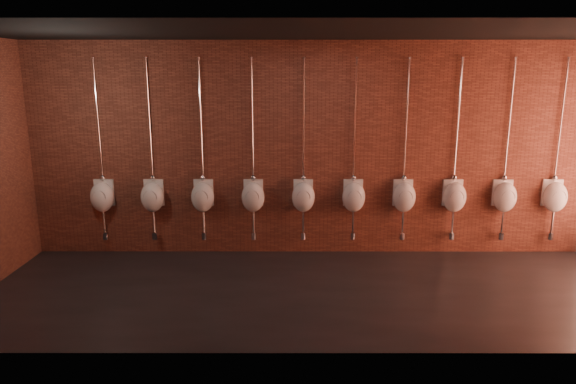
# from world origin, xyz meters

# --- Properties ---
(ground) EXTENTS (8.50, 8.50, 0.00)m
(ground) POSITION_xyz_m (0.00, 0.00, 0.00)
(ground) COLOR black
(ground) RESTS_ON ground
(room_shell) EXTENTS (8.54, 3.04, 3.22)m
(room_shell) POSITION_xyz_m (0.00, 0.00, 2.01)
(room_shell) COLOR black
(room_shell) RESTS_ON ground
(urinal_0) EXTENTS (0.36, 0.31, 2.71)m
(urinal_0) POSITION_xyz_m (-3.18, 1.38, 0.93)
(urinal_0) COLOR white
(urinal_0) RESTS_ON ground
(urinal_1) EXTENTS (0.36, 0.31, 2.71)m
(urinal_1) POSITION_xyz_m (-2.42, 1.38, 0.93)
(urinal_1) COLOR white
(urinal_1) RESTS_ON ground
(urinal_2) EXTENTS (0.36, 0.31, 2.71)m
(urinal_2) POSITION_xyz_m (-1.66, 1.38, 0.93)
(urinal_2) COLOR white
(urinal_2) RESTS_ON ground
(urinal_3) EXTENTS (0.36, 0.31, 2.71)m
(urinal_3) POSITION_xyz_m (-0.90, 1.38, 0.93)
(urinal_3) COLOR white
(urinal_3) RESTS_ON ground
(urinal_4) EXTENTS (0.36, 0.31, 2.71)m
(urinal_4) POSITION_xyz_m (-0.14, 1.38, 0.93)
(urinal_4) COLOR white
(urinal_4) RESTS_ON ground
(urinal_5) EXTENTS (0.36, 0.31, 2.71)m
(urinal_5) POSITION_xyz_m (0.62, 1.38, 0.93)
(urinal_5) COLOR white
(urinal_5) RESTS_ON ground
(urinal_6) EXTENTS (0.36, 0.31, 2.71)m
(urinal_6) POSITION_xyz_m (1.37, 1.38, 0.93)
(urinal_6) COLOR white
(urinal_6) RESTS_ON ground
(urinal_7) EXTENTS (0.36, 0.31, 2.71)m
(urinal_7) POSITION_xyz_m (2.13, 1.38, 0.93)
(urinal_7) COLOR white
(urinal_7) RESTS_ON ground
(urinal_8) EXTENTS (0.36, 0.31, 2.71)m
(urinal_8) POSITION_xyz_m (2.89, 1.38, 0.93)
(urinal_8) COLOR white
(urinal_8) RESTS_ON ground
(urinal_9) EXTENTS (0.36, 0.31, 2.71)m
(urinal_9) POSITION_xyz_m (3.65, 1.38, 0.93)
(urinal_9) COLOR white
(urinal_9) RESTS_ON ground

